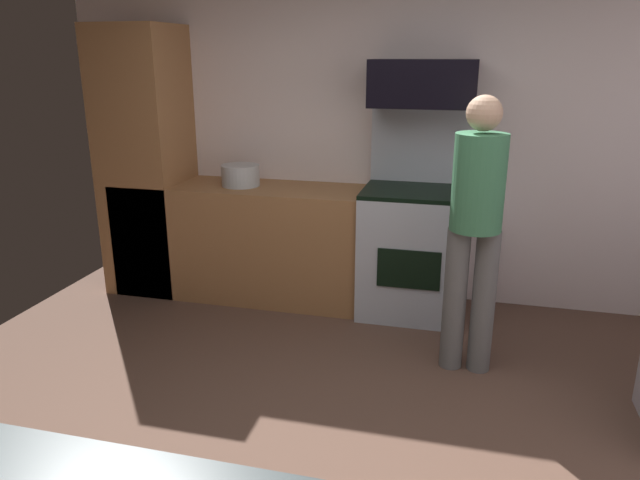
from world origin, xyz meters
name	(u,v)px	position (x,y,z in m)	size (l,w,h in m)	color
ground_plane	(311,472)	(0.00, 0.00, -0.01)	(5.20, 4.80, 0.02)	brown
wall_back	(389,133)	(0.00, 2.34, 1.30)	(5.20, 0.12, 2.60)	silver
lower_cabinet_run	(266,242)	(-0.90, 1.98, 0.45)	(2.40, 0.60, 0.90)	#9D6A40
cabinet_column	(147,162)	(-1.90, 1.98, 1.05)	(0.60, 0.60, 2.10)	#9D6A40
oven_range	(414,246)	(0.26, 1.97, 0.52)	(0.76, 0.65, 1.52)	#B7BCC8
microwave	(423,83)	(0.26, 2.06, 1.68)	(0.74, 0.38, 0.33)	black
person_cook	(475,223)	(0.68, 1.18, 0.94)	(0.31, 0.30, 1.67)	slate
stock_pot	(241,175)	(-1.10, 1.98, 0.98)	(0.30, 0.30, 0.16)	#B9BFC3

